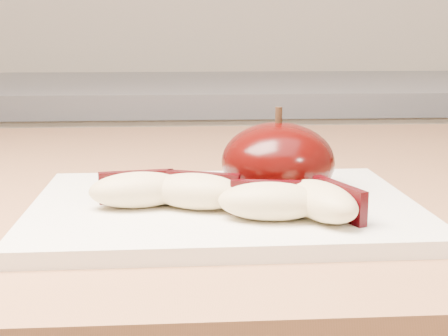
{
  "coord_description": "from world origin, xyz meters",
  "views": [
    {
      "loc": [
        -0.05,
        -0.09,
        1.03
      ],
      "look_at": [
        -0.02,
        0.36,
        0.94
      ],
      "focal_mm": 50.0,
      "sensor_mm": 36.0,
      "label": 1
    }
  ],
  "objects": [
    {
      "name": "apple_half",
      "position": [
        0.02,
        0.39,
        0.93
      ],
      "size": [
        0.11,
        0.11,
        0.08
      ],
      "rotation": [
        0.0,
        0.0,
        -0.3
      ],
      "color": "black",
      "rests_on": "cutting_board"
    },
    {
      "name": "apple_wedge_d",
      "position": [
        0.04,
        0.31,
        0.92
      ],
      "size": [
        0.06,
        0.08,
        0.03
      ],
      "rotation": [
        0.0,
        0.0,
        -1.2
      ],
      "color": "#D1BA84",
      "rests_on": "cutting_board"
    },
    {
      "name": "cutting_board",
      "position": [
        -0.02,
        0.36,
        0.91
      ],
      "size": [
        0.28,
        0.21,
        0.01
      ],
      "primitive_type": "cube",
      "rotation": [
        0.0,
        0.0,
        0.01
      ],
      "color": "silver",
      "rests_on": "island_counter"
    },
    {
      "name": "apple_wedge_b",
      "position": [
        -0.04,
        0.34,
        0.92
      ],
      "size": [
        0.08,
        0.06,
        0.03
      ],
      "rotation": [
        0.0,
        0.0,
        -0.34
      ],
      "color": "#D1BA84",
      "rests_on": "cutting_board"
    },
    {
      "name": "apple_wedge_c",
      "position": [
        0.01,
        0.31,
        0.92
      ],
      "size": [
        0.07,
        0.04,
        0.03
      ],
      "rotation": [
        0.0,
        0.0,
        -0.14
      ],
      "color": "#D1BA84",
      "rests_on": "cutting_board"
    },
    {
      "name": "apple_wedge_a",
      "position": [
        -0.08,
        0.35,
        0.92
      ],
      "size": [
        0.07,
        0.04,
        0.03
      ],
      "rotation": [
        0.0,
        0.0,
        0.15
      ],
      "color": "#D1BA84",
      "rests_on": "cutting_board"
    },
    {
      "name": "back_cabinet",
      "position": [
        0.0,
        1.2,
        0.47
      ],
      "size": [
        2.4,
        0.62,
        0.94
      ],
      "color": "silver",
      "rests_on": "ground"
    }
  ]
}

